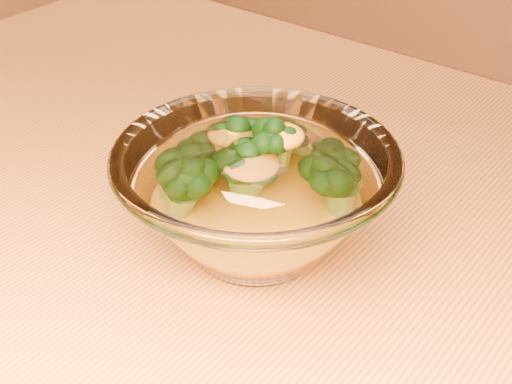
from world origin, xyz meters
TOP-DOWN VIEW (x-y plane):
  - table at (0.00, 0.00)m, footprint 1.20×0.80m
  - glass_bowl at (-0.00, -0.02)m, footprint 0.22×0.22m
  - cheese_sauce at (-0.00, -0.02)m, footprint 0.12×0.12m
  - broccoli_heap at (-0.02, -0.01)m, footprint 0.14×0.13m

SIDE VIEW (x-z plane):
  - table at x=0.00m, z-range 0.28..1.03m
  - cheese_sauce at x=0.00m, z-range 0.76..0.80m
  - glass_bowl at x=0.00m, z-range 0.75..0.85m
  - broccoli_heap at x=-0.02m, z-range 0.78..0.85m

